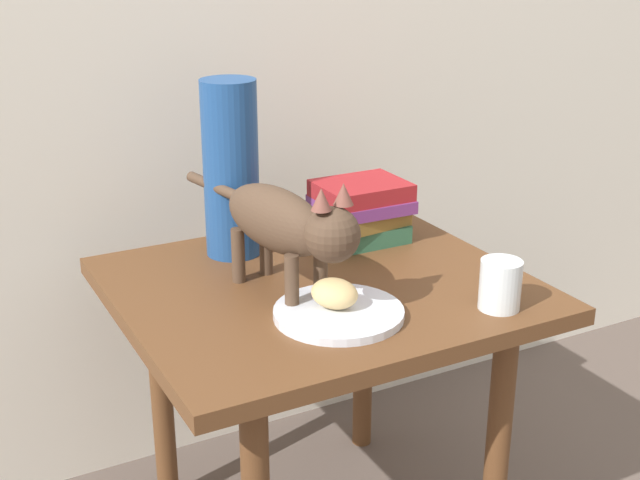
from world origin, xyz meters
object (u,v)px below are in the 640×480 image
side_table (320,321)px  bread_roll (334,293)px  green_vase (231,169)px  cat (286,224)px  book_stack (359,211)px  candle_jar (500,287)px  plate (339,313)px

side_table → bread_roll: bearing=-108.3°
bread_roll → green_vase: green_vase is taller
cat → book_stack: bearing=35.8°
green_vase → candle_jar: size_ratio=3.98×
bread_roll → green_vase: 0.36m
plate → candle_jar: (0.25, -0.10, 0.03)m
candle_jar → book_stack: bearing=96.2°
green_vase → plate: bearing=-83.4°
side_table → cat: size_ratio=1.50×
bread_roll → candle_jar: candle_jar is taller
side_table → book_stack: size_ratio=3.86×
side_table → candle_jar: candle_jar is taller
book_stack → green_vase: size_ratio=0.54×
bread_roll → plate: bearing=-72.0°
cat → candle_jar: (0.29, -0.21, -0.09)m
bread_roll → green_vase: size_ratio=0.24×
side_table → bread_roll: (-0.04, -0.13, 0.12)m
candle_jar → green_vase: bearing=123.5°
plate → candle_jar: 0.27m
bread_roll → cat: bearing=108.3°
plate → cat: bearing=108.3°
plate → green_vase: size_ratio=0.64×
cat → green_vase: bearing=90.5°
side_table → plate: bearing=-106.1°
cat → candle_jar: cat is taller
cat → candle_jar: 0.37m
cat → candle_jar: size_ratio=5.58×
side_table → book_stack: (0.17, 0.15, 0.14)m
bread_roll → cat: (-0.03, 0.11, 0.09)m
side_table → bread_roll: 0.18m
cat → green_vase: green_vase is taller
bread_roll → cat: size_ratio=0.17×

